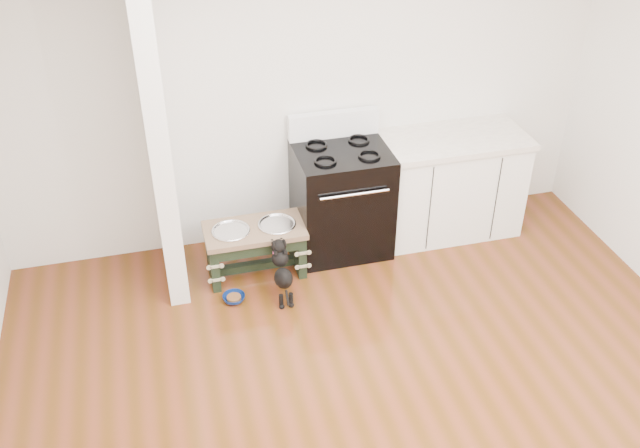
{
  "coord_description": "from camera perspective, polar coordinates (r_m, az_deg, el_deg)",
  "views": [
    {
      "loc": [
        -1.21,
        -2.7,
        3.6
      ],
      "look_at": [
        -0.07,
        1.63,
        0.61
      ],
      "focal_mm": 40.0,
      "sensor_mm": 36.0,
      "label": 1
    }
  ],
  "objects": [
    {
      "name": "ground",
      "position": [
        4.66,
        6.24,
        -17.15
      ],
      "size": [
        5.0,
        5.0,
        0.0
      ],
      "primitive_type": "plane",
      "color": "#4F2C0E",
      "rests_on": "ground"
    },
    {
      "name": "room_shell",
      "position": [
        3.56,
        7.82,
        -0.43
      ],
      "size": [
        5.0,
        5.0,
        5.0
      ],
      "color": "silver",
      "rests_on": "ground"
    },
    {
      "name": "partition_wall",
      "position": [
        5.3,
        -13.02,
        7.71
      ],
      "size": [
        0.15,
        0.8,
        2.7
      ],
      "primitive_type": "cube",
      "color": "silver",
      "rests_on": "ground"
    },
    {
      "name": "oven_range",
      "position": [
        5.96,
        1.73,
        2.09
      ],
      "size": [
        0.76,
        0.69,
        1.14
      ],
      "color": "black",
      "rests_on": "ground"
    },
    {
      "name": "cabinet_run",
      "position": [
        6.3,
        10.29,
        3.14
      ],
      "size": [
        1.24,
        0.64,
        0.91
      ],
      "color": "white",
      "rests_on": "ground"
    },
    {
      "name": "dog_feeder",
      "position": [
        5.74,
        -5.22,
        -1.4
      ],
      "size": [
        0.8,
        0.43,
        0.45
      ],
      "color": "black",
      "rests_on": "ground"
    },
    {
      "name": "puppy",
      "position": [
        5.49,
        -3.05,
        -3.7
      ],
      "size": [
        0.14,
        0.41,
        0.49
      ],
      "color": "black",
      "rests_on": "ground"
    },
    {
      "name": "floor_bowl",
      "position": [
        5.64,
        -6.9,
        -5.91
      ],
      "size": [
        0.22,
        0.22,
        0.06
      ],
      "rotation": [
        0.0,
        0.0,
        -0.28
      ],
      "color": "navy",
      "rests_on": "ground"
    }
  ]
}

